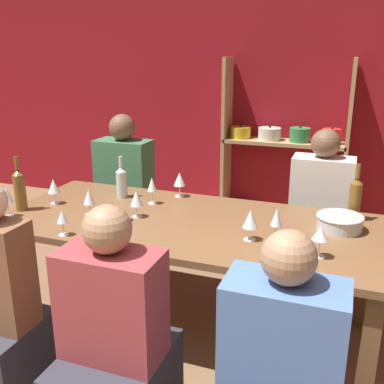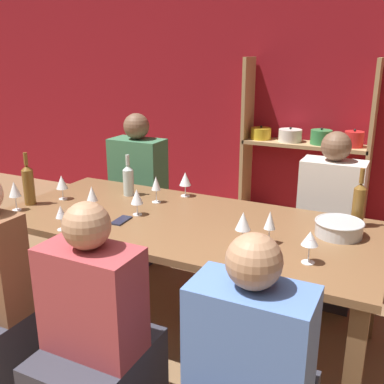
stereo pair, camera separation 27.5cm
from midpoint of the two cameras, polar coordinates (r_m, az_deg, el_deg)
The scene contains 22 objects.
wall_back_red at distance 4.72m, azimuth 8.22°, elevation 12.75°, with size 8.80×0.06×2.70m.
shelf_unit at distance 4.59m, azimuth 9.59°, elevation 4.49°, with size 1.23×0.30×1.67m.
dining_table at distance 2.74m, azimuth -3.60°, elevation -5.22°, with size 2.30×1.02×0.75m.
mixing_bowl at distance 2.65m, azimuth 15.44°, elevation -3.73°, with size 0.27×0.27×0.09m.
wine_bottle_green at distance 3.16m, azimuth -11.41°, elevation 1.29°, with size 0.08×0.08×0.29m.
wine_bottle_dark at distance 2.80m, azimuth 17.41°, elevation -0.81°, with size 0.07×0.07×0.35m.
wine_bottle_amber at distance 3.10m, azimuth -23.45°, elevation 0.31°, with size 0.07×0.07×0.35m.
wine_glass_empty_a at distance 3.15m, azimuth -19.60°, elevation 0.63°, with size 0.08×0.08×0.17m.
wine_glass_red_a at distance 2.25m, azimuth 12.65°, elevation -5.33°, with size 0.08×0.08×0.16m.
wine_glass_white_a at distance 3.12m, azimuth -4.12°, elevation 1.51°, with size 0.08×0.08×0.17m.
wine_glass_red_b at distance 2.87m, azimuth -15.65°, elevation -0.74°, with size 0.07×0.07×0.16m.
wine_glass_white_b at distance 2.40m, azimuth 4.18°, elevation -3.61°, with size 0.08×0.08×0.17m.
wine_glass_empty_b at distance 2.41m, azimuth 7.50°, elevation -3.37°, with size 0.07×0.07×0.18m.
wine_glass_white_c at distance 3.00m, azimuth -24.95°, elevation -0.47°, with size 0.08×0.08×0.19m.
wine_glass_red_c at distance 2.60m, azimuth -19.10°, elevation -3.15°, with size 0.06×0.06×0.15m.
wine_glass_white_d at distance 2.99m, azimuth -7.73°, elevation 0.80°, with size 0.06×0.06×0.18m.
wine_glass_empty_c at distance 2.77m, azimuth -9.92°, elevation -0.89°, with size 0.08×0.08×0.17m.
cell_phone at distance 2.71m, azimuth -11.72°, elevation -3.94°, with size 0.08×0.15×0.01m.
person_near_a at distance 2.59m, azimuth -25.89°, elevation -14.35°, with size 0.35×0.44×1.16m.
person_far_a at distance 3.93m, azimuth -10.40°, elevation -1.83°, with size 0.46×0.57×1.24m.
person_far_b at distance 3.43m, azimuth 13.48°, elevation -5.06°, with size 0.43×0.54×1.21m.
person_near_c at distance 2.21m, azimuth -13.53°, elevation -19.79°, with size 0.45×0.56×1.13m.
Camera 1 is at (0.86, -0.83, 1.72)m, focal length 42.00 mm.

